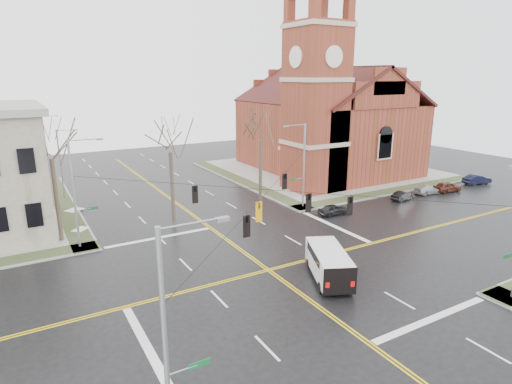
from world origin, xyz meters
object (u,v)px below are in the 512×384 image
church (324,115)px  parked_car_d (447,187)px  signal_pole_nw (76,191)px  signal_pole_sw (169,335)px  cargo_van (328,261)px  parked_car_b (403,196)px  streetlight_north_b (46,139)px  streetlight_north_a (61,161)px  parked_car_c (428,190)px  signal_pole_ne (303,163)px  parked_car_e (477,179)px  parked_car_a (334,210)px  tree_nw_far (51,153)px  tree_ne (260,135)px  tree_nw_near (170,147)px

church → parked_car_d: (6.05, -17.03, -7.79)m
signal_pole_nw → signal_pole_sw: same height
signal_pole_sw → parked_car_d: bearing=24.6°
cargo_van → parked_car_b: 23.08m
streetlight_north_b → streetlight_north_a: bearing=-90.0°
signal_pole_sw → parked_car_c: signal_pole_sw is taller
signal_pole_ne → parked_car_b: size_ratio=2.82×
signal_pole_nw → cargo_van: bearing=-45.6°
parked_car_b → parked_car_e: size_ratio=0.82×
signal_pole_ne → parked_car_a: 5.95m
cargo_van → parked_car_b: size_ratio=1.91×
tree_nw_far → signal_pole_ne: bearing=-5.6°
parked_car_a → tree_ne: 10.77m
signal_pole_nw → tree_nw_far: (-1.32, 2.33, 2.87)m
streetlight_north_a → streetlight_north_b: 20.00m
cargo_van → parked_car_e: cargo_van is taller
signal_pole_ne → parked_car_b: 13.18m
parked_car_c → parked_car_e: 9.70m
signal_pole_nw → streetlight_north_a: (0.67, 16.50, -0.48)m
parked_car_a → parked_car_c: parked_car_a is taller
streetlight_north_a → parked_car_e: streetlight_north_a is taller
streetlight_north_a → signal_pole_ne: bearing=-36.9°
cargo_van → tree_nw_far: tree_nw_far is taller
tree_nw_far → church: bearing=16.3°
signal_pole_sw → parked_car_d: size_ratio=2.37×
signal_pole_sw → tree_nw_far: 25.53m
parked_car_c → tree_ne: (-21.10, 4.52, 7.52)m
parked_car_c → tree_nw_far: (-40.61, 5.52, 7.29)m
streetlight_north_b → parked_car_a: 46.71m
cargo_van → tree_nw_near: tree_nw_near is taller
signal_pole_ne → signal_pole_nw: 22.64m
signal_pole_ne → parked_car_d: (19.49, -3.75, -4.30)m
church → parked_car_a: bearing=-125.3°
signal_pole_ne → signal_pole_sw: (-22.64, -23.00, 0.00)m
church → tree_nw_near: (-27.31, -11.28, -0.93)m
streetlight_north_a → tree_nw_near: 16.89m
streetlight_north_b → parked_car_c: 55.52m
cargo_van → parked_car_e: 36.50m
parked_car_b → parked_car_e: 14.44m
church → parked_car_a: (-12.09, -17.06, -7.87)m
signal_pole_sw → parked_car_e: (48.98, 19.81, -4.31)m
parked_car_e → tree_ne: tree_ne is taller
parked_car_d → parked_car_e: 6.87m
signal_pole_ne → tree_nw_near: tree_nw_near is taller
tree_nw_near → signal_pole_nw: bearing=-167.2°
signal_pole_sw → tree_ne: size_ratio=0.81×
streetlight_north_a → parked_car_a: (23.33, -20.28, -3.90)m
church → signal_pole_sw: bearing=-134.8°
cargo_van → tree_ne: (3.84, 15.98, 6.77)m
tree_ne → parked_car_d: bearing=-12.0°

